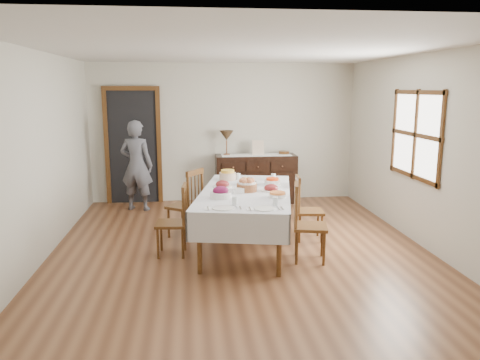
{
  "coord_description": "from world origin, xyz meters",
  "views": [
    {
      "loc": [
        -0.65,
        -5.89,
        2.13
      ],
      "look_at": [
        0.0,
        0.1,
        0.95
      ],
      "focal_mm": 35.0,
      "sensor_mm": 36.0,
      "label": 1
    }
  ],
  "objects": [
    {
      "name": "ground",
      "position": [
        0.0,
        0.0,
        0.0
      ],
      "size": [
        6.0,
        6.0,
        0.0
      ],
      "primitive_type": "plane",
      "color": "brown"
    },
    {
      "name": "room_shell",
      "position": [
        -0.15,
        0.42,
        1.64
      ],
      "size": [
        5.02,
        6.02,
        2.65
      ],
      "color": "silver",
      "rests_on": "ground"
    },
    {
      "name": "dining_table",
      "position": [
        0.08,
        0.16,
        0.69
      ],
      "size": [
        1.59,
        2.48,
        0.79
      ],
      "rotation": [
        0.0,
        0.0,
        -0.2
      ],
      "color": "silver",
      "rests_on": "ground"
    },
    {
      "name": "chair_left_near",
      "position": [
        -0.86,
        -0.02,
        0.47
      ],
      "size": [
        0.41,
        0.41,
        0.93
      ],
      "rotation": [
        0.0,
        0.0,
        -1.65
      ],
      "color": "#4F2E13",
      "rests_on": "ground"
    },
    {
      "name": "chair_left_far",
      "position": [
        -0.7,
        0.71,
        0.51
      ],
      "size": [
        0.58,
        0.58,
        1.01
      ],
      "rotation": [
        0.0,
        0.0,
        -2.18
      ],
      "color": "#4F2E13",
      "rests_on": "ground"
    },
    {
      "name": "chair_right_near",
      "position": [
        0.78,
        -0.4,
        0.5
      ],
      "size": [
        0.48,
        0.48,
        0.98
      ],
      "rotation": [
        0.0,
        0.0,
        1.36
      ],
      "color": "#4F2E13",
      "rests_on": "ground"
    },
    {
      "name": "chair_right_far",
      "position": [
        0.98,
        0.41,
        0.47
      ],
      "size": [
        0.42,
        0.42,
        0.92
      ],
      "rotation": [
        0.0,
        0.0,
        1.47
      ],
      "color": "#4F2E13",
      "rests_on": "ground"
    },
    {
      "name": "sideboard",
      "position": [
        0.58,
        2.72,
        0.45
      ],
      "size": [
        1.51,
        0.55,
        0.91
      ],
      "color": "black",
      "rests_on": "ground"
    },
    {
      "name": "person",
      "position": [
        -1.59,
        2.37,
        0.85
      ],
      "size": [
        0.61,
        0.48,
        1.71
      ],
      "primitive_type": "imported",
      "rotation": [
        0.0,
        0.0,
        2.86
      ],
      "color": "#52535D",
      "rests_on": "ground"
    },
    {
      "name": "bread_basket",
      "position": [
        0.1,
        0.14,
        0.87
      ],
      "size": [
        0.27,
        0.27,
        0.18
      ],
      "color": "brown",
      "rests_on": "dining_table"
    },
    {
      "name": "egg_basket",
      "position": [
        0.17,
        0.55,
        0.83
      ],
      "size": [
        0.23,
        0.23,
        0.1
      ],
      "color": "black",
      "rests_on": "dining_table"
    },
    {
      "name": "ham_platter_a",
      "position": [
        -0.21,
        0.45,
        0.82
      ],
      "size": [
        0.27,
        0.27,
        0.11
      ],
      "color": "white",
      "rests_on": "dining_table"
    },
    {
      "name": "ham_platter_b",
      "position": [
        0.42,
        0.13,
        0.82
      ],
      "size": [
        0.28,
        0.28,
        0.11
      ],
      "color": "white",
      "rests_on": "dining_table"
    },
    {
      "name": "beet_bowl",
      "position": [
        -0.28,
        -0.2,
        0.85
      ],
      "size": [
        0.27,
        0.27,
        0.15
      ],
      "color": "white",
      "rests_on": "dining_table"
    },
    {
      "name": "carrot_bowl",
      "position": [
        0.51,
        0.54,
        0.83
      ],
      "size": [
        0.23,
        0.23,
        0.1
      ],
      "color": "white",
      "rests_on": "dining_table"
    },
    {
      "name": "pineapple_bowl",
      "position": [
        -0.09,
        0.96,
        0.86
      ],
      "size": [
        0.25,
        0.25,
        0.15
      ],
      "color": "#D1AE91",
      "rests_on": "dining_table"
    },
    {
      "name": "casserole_dish",
      "position": [
        0.44,
        -0.25,
        0.82
      ],
      "size": [
        0.22,
        0.22,
        0.07
      ],
      "color": "white",
      "rests_on": "dining_table"
    },
    {
      "name": "butter_dish",
      "position": [
        -0.03,
        0.02,
        0.82
      ],
      "size": [
        0.15,
        0.12,
        0.07
      ],
      "color": "white",
      "rests_on": "dining_table"
    },
    {
      "name": "setting_left",
      "position": [
        -0.24,
        -0.68,
        0.81
      ],
      "size": [
        0.44,
        0.31,
        0.1
      ],
      "color": "white",
      "rests_on": "dining_table"
    },
    {
      "name": "setting_right",
      "position": [
        0.23,
        -0.76,
        0.81
      ],
      "size": [
        0.44,
        0.31,
        0.1
      ],
      "color": "white",
      "rests_on": "dining_table"
    },
    {
      "name": "glass_far_a",
      "position": [
        0.07,
        0.95,
        0.84
      ],
      "size": [
        0.06,
        0.06,
        0.1
      ],
      "color": "white",
      "rests_on": "dining_table"
    },
    {
      "name": "glass_far_b",
      "position": [
        0.58,
        0.87,
        0.84
      ],
      "size": [
        0.07,
        0.07,
        0.1
      ],
      "color": "white",
      "rests_on": "dining_table"
    },
    {
      "name": "runner",
      "position": [
        0.58,
        2.7,
        0.91
      ],
      "size": [
        1.3,
        0.35,
        0.01
      ],
      "color": "white",
      "rests_on": "sideboard"
    },
    {
      "name": "table_lamp",
      "position": [
        0.03,
        2.75,
        1.26
      ],
      "size": [
        0.26,
        0.26,
        0.46
      ],
      "color": "brown",
      "rests_on": "sideboard"
    },
    {
      "name": "picture_frame",
      "position": [
        0.62,
        2.69,
        1.05
      ],
      "size": [
        0.22,
        0.08,
        0.28
      ],
      "color": "#CAB298",
      "rests_on": "sideboard"
    },
    {
      "name": "deco_bowl",
      "position": [
        1.13,
        2.76,
        0.94
      ],
      "size": [
        0.2,
        0.2,
        0.06
      ],
      "color": "#4F2E13",
      "rests_on": "sideboard"
    }
  ]
}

